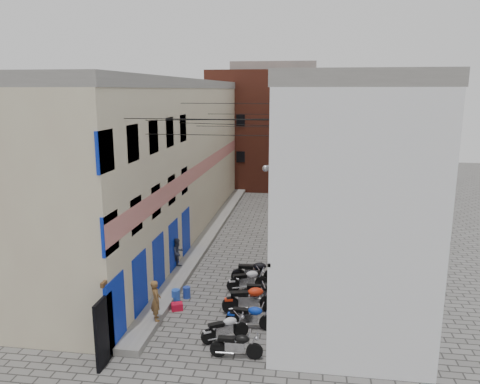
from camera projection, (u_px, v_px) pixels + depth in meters
The scene contains 21 objects.
ground at pixel (187, 362), 14.77m from camera, with size 90.00×90.00×0.00m, color #5D5B58.
plinth at pixel (210, 233), 27.60m from camera, with size 0.90×26.00×0.25m, color slate.
building_left at pixel (159, 159), 27.03m from camera, with size 5.10×27.00×9.00m.
building_right at pixel (335, 163), 25.63m from camera, with size 5.94×26.00×9.00m.
building_far_brick_left at pixel (246, 129), 41.03m from camera, with size 6.00×6.00×10.00m, color brown.
building_far_brick_right at pixel (303, 139), 42.46m from camera, with size 5.00×6.00×8.00m, color brown.
building_far_concrete at pixel (274, 120), 46.43m from camera, with size 8.00×5.00×11.00m, color slate.
far_shopfront at pixel (265, 178), 38.86m from camera, with size 2.00×0.30×2.40m, color black.
overhead_wires at pixel (228, 120), 20.62m from camera, with size 5.80×13.02×1.32m.
motorcycle_a at pixel (236, 344), 14.92m from camera, with size 0.54×1.72×0.99m, color black, non-canonical shape.
motorcycle_b at pixel (225, 327), 15.96m from camera, with size 0.54×1.72×0.99m, color #B5B5BA, non-canonical shape.
motorcycle_c at pixel (250, 315), 16.76m from camera, with size 0.57×1.80×1.04m, color #0B31B1, non-canonical shape.
motorcycle_d at pixel (250, 298), 17.95m from camera, with size 0.68×2.14×1.24m, color red, non-canonical shape.
motorcycle_e at pixel (262, 290), 18.83m from camera, with size 0.57×1.80×1.04m, color black, non-canonical shape.
motorcycle_f at pixel (248, 279), 19.96m from camera, with size 0.58×1.82×1.06m, color silver, non-canonical shape.
motorcycle_g at pixel (255, 271), 20.64m from camera, with size 0.66×2.09×1.21m, color black, non-canonical shape.
person_a at pixel (156, 300), 16.84m from camera, with size 0.55×0.36×1.52m, color brown.
person_b at pixel (178, 253), 21.90m from camera, with size 0.68×0.53×1.40m, color #333A4D.
water_jug_near at pixel (176, 296), 18.88m from camera, with size 0.35×0.35×0.54m, color blue.
water_jug_far at pixel (187, 292), 19.30m from camera, with size 0.31×0.31×0.48m, color #223DAA.
red_crate at pixel (177, 307), 18.26m from camera, with size 0.44×0.33×0.28m, color red.
Camera 1 is at (3.61, -12.88, 8.43)m, focal length 35.00 mm.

